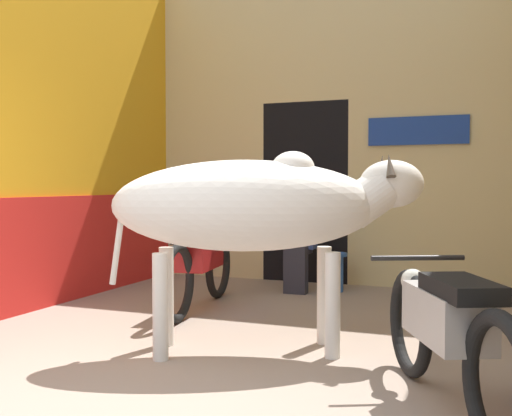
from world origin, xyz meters
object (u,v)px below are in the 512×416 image
(plastic_stool, at_px, (335,271))
(motorcycle_near, at_px, (447,330))
(cow, at_px, (258,207))
(shopkeeper_seated, at_px, (299,233))
(motorcycle_far, at_px, (200,263))

(plastic_stool, bearing_deg, motorcycle_near, -66.94)
(cow, relative_size, shopkeeper_seated, 1.83)
(motorcycle_far, xyz_separation_m, plastic_stool, (1.00, 1.44, -0.22))
(plastic_stool, bearing_deg, motorcycle_far, -124.89)
(cow, bearing_deg, motorcycle_far, 132.02)
(motorcycle_far, distance_m, shopkeeper_seated, 1.43)
(motorcycle_near, bearing_deg, plastic_stool, 113.06)
(cow, xyz_separation_m, motorcycle_far, (-1.06, 1.17, -0.60))
(cow, xyz_separation_m, shopkeeper_seated, (-0.43, 2.44, -0.39))
(motorcycle_far, relative_size, plastic_stool, 4.29)
(cow, height_order, motorcycle_near, cow)
(shopkeeper_seated, relative_size, plastic_stool, 2.82)
(motorcycle_far, xyz_separation_m, shopkeeper_seated, (0.62, 1.27, 0.21))
(shopkeeper_seated, bearing_deg, motorcycle_far, -116.16)
(cow, bearing_deg, shopkeeper_seated, 100.08)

